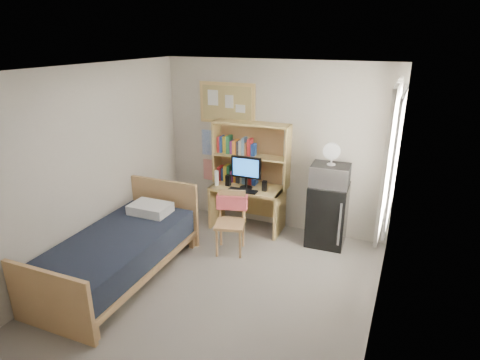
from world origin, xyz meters
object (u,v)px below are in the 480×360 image
at_px(mini_fridge, 327,214).
at_px(desk_fan, 332,155).
at_px(bed, 119,257).
at_px(desk_chair, 230,223).
at_px(desk, 247,207).
at_px(microwave, 330,175).
at_px(bulletin_board, 227,103).
at_px(speaker_left, 228,180).
at_px(monitor, 246,173).
at_px(speaker_right, 265,186).

xyz_separation_m(mini_fridge, desk_fan, (0.00, -0.02, 0.91)).
bearing_deg(bed, desk_chair, 47.34).
height_order(desk, bed, desk).
height_order(desk_chair, microwave, microwave).
bearing_deg(desk_fan, mini_fridge, 90.00).
height_order(bulletin_board, speaker_left, bulletin_board).
relative_size(speaker_left, desk_fan, 0.59).
bearing_deg(bed, microwave, 40.02).
distance_m(desk, microwave, 1.46).
relative_size(desk, microwave, 2.12).
bearing_deg(speaker_left, mini_fridge, 1.33).
bearing_deg(desk_chair, mini_fridge, 18.35).
relative_size(bed, microwave, 4.05).
bearing_deg(desk_chair, monitor, 79.59).
relative_size(desk_chair, speaker_left, 5.09).
xyz_separation_m(mini_fridge, monitor, (-1.26, -0.07, 0.49)).
distance_m(monitor, desk_fan, 1.33).
xyz_separation_m(desk, microwave, (1.26, -0.01, 0.72)).
bearing_deg(desk_chair, speaker_left, 100.91).
distance_m(desk, mini_fridge, 1.27).
relative_size(monitor, desk_fan, 1.72).
bearing_deg(speaker_left, bed, -110.19).
bearing_deg(microwave, desk, 176.76).
distance_m(desk, monitor, 0.60).
height_order(desk, desk_fan, desk_fan).
xyz_separation_m(mini_fridge, microwave, (0.00, -0.02, 0.61)).
xyz_separation_m(desk, speaker_right, (0.30, -0.05, 0.43)).
bearing_deg(mini_fridge, microwave, -90.00).
relative_size(bulletin_board, speaker_left, 5.43).
distance_m(speaker_right, desk_fan, 1.13).
height_order(bulletin_board, microwave, bulletin_board).
relative_size(bulletin_board, desk_chair, 1.07).
bearing_deg(desk, mini_fridge, -1.08).
distance_m(desk, desk_fan, 1.62).
distance_m(mini_fridge, speaker_right, 1.01).
relative_size(mini_fridge, microwave, 1.74).
height_order(mini_fridge, monitor, monitor).
bearing_deg(monitor, bed, -117.82).
bearing_deg(speaker_left, monitor, 0.00).
height_order(desk, speaker_right, speaker_right).
height_order(bed, microwave, microwave).
bearing_deg(monitor, speaker_left, -180.00).
bearing_deg(monitor, desk, 90.00).
distance_m(monitor, speaker_left, 0.34).
height_order(desk, monitor, monitor).
relative_size(mini_fridge, speaker_left, 5.30).
xyz_separation_m(desk, desk_fan, (1.26, -0.01, 1.02)).
xyz_separation_m(desk, bed, (-0.94, -1.96, -0.05)).
xyz_separation_m(speaker_right, microwave, (0.96, 0.04, 0.29)).
relative_size(speaker_right, desk_fan, 0.55).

